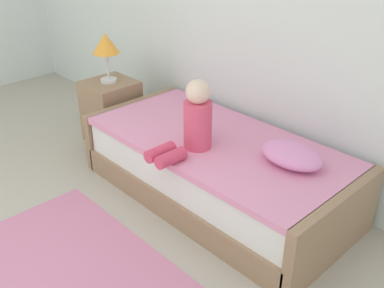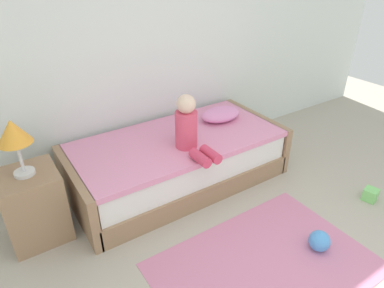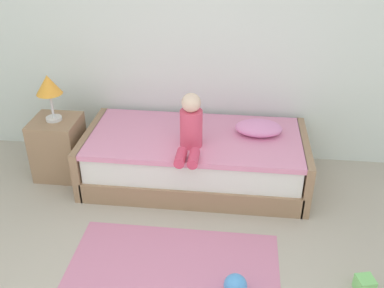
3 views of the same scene
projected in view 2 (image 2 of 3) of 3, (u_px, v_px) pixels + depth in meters
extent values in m
cube|color=silver|center=(135.00, 26.00, 3.18)|extent=(7.20, 0.10, 2.90)
cube|color=#997556|center=(179.00, 172.00, 3.44)|extent=(2.00, 1.00, 0.20)
cube|color=white|center=(178.00, 154.00, 3.33)|extent=(1.94, 0.94, 0.25)
cube|color=pink|center=(178.00, 140.00, 3.26)|extent=(1.98, 0.98, 0.05)
cube|color=#997556|center=(76.00, 195.00, 2.88)|extent=(0.07, 1.00, 0.50)
cube|color=#997556|center=(255.00, 134.00, 3.86)|extent=(0.07, 1.00, 0.50)
cube|color=#997556|center=(34.00, 206.00, 2.68)|extent=(0.44, 0.44, 0.60)
cylinder|color=silver|center=(25.00, 173.00, 2.53)|extent=(0.15, 0.15, 0.03)
cylinder|color=silver|center=(20.00, 157.00, 2.46)|extent=(0.02, 0.02, 0.24)
cone|color=#F29E33|center=(13.00, 132.00, 2.36)|extent=(0.24, 0.24, 0.18)
cylinder|color=#E04C6B|center=(186.00, 130.00, 3.03)|extent=(0.20, 0.20, 0.34)
sphere|color=beige|center=(186.00, 104.00, 2.91)|extent=(0.17, 0.17, 0.17)
cylinder|color=#D83F60|center=(200.00, 158.00, 2.84)|extent=(0.09, 0.22, 0.09)
cylinder|color=#D83F60|center=(211.00, 154.00, 2.90)|extent=(0.09, 0.22, 0.09)
ellipsoid|color=#EA8CC6|center=(220.00, 114.00, 3.57)|extent=(0.44, 0.30, 0.13)
sphere|color=#4C99E5|center=(319.00, 241.00, 2.64)|extent=(0.17, 0.17, 0.17)
cube|color=pink|center=(265.00, 266.00, 2.53)|extent=(1.60, 1.10, 0.01)
cube|color=#7FD872|center=(370.00, 195.00, 3.19)|extent=(0.14, 0.14, 0.12)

